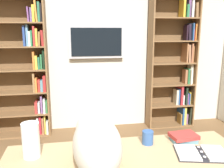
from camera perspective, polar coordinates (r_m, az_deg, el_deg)
name	(u,v)px	position (r m, az deg, el deg)	size (l,w,h in m)	color
wall_back	(97,45)	(3.87, -3.56, 9.18)	(4.52, 0.06, 2.70)	beige
bookshelf_left	(176,64)	(4.08, 15.00, 4.65)	(0.76, 0.28, 2.12)	brown
bookshelf_right	(25,69)	(3.78, -19.90, 3.32)	(0.86, 0.28, 2.02)	brown
wall_mounted_tv	(96,42)	(3.78, -3.69, 9.89)	(0.85, 0.07, 0.50)	#B7B7BC
cat	(96,140)	(1.43, -3.73, -13.08)	(0.28, 0.62, 0.35)	silver
open_binder	(201,153)	(1.74, 20.38, -15.06)	(0.37, 0.29, 0.02)	#26262B
paper_towel_roll	(31,140)	(1.65, -18.63, -12.46)	(0.11, 0.11, 0.23)	white
coffee_mug	(148,137)	(1.77, 8.45, -12.40)	(0.08, 0.08, 0.10)	#335999
desk_book_stack	(184,137)	(1.87, 16.57, -12.01)	(0.20, 0.15, 0.06)	#6699A8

